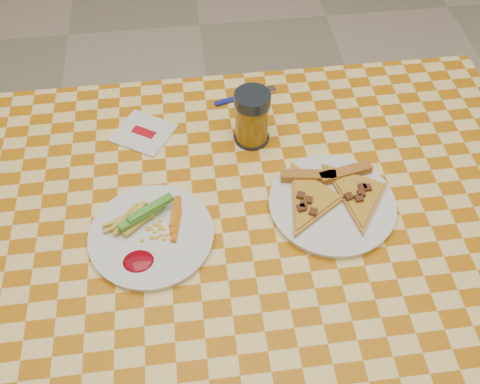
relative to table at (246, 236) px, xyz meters
name	(u,v)px	position (x,y,z in m)	size (l,w,h in m)	color
ground	(244,359)	(0.00, 0.00, -0.68)	(8.00, 8.00, 0.00)	beige
table	(246,236)	(0.00, 0.00, 0.00)	(1.28, 0.88, 0.76)	silver
plate_left	(152,236)	(-0.19, -0.03, 0.08)	(0.24, 0.24, 0.01)	silver
plate_right	(332,205)	(0.18, 0.00, 0.08)	(0.25, 0.25, 0.01)	silver
fries_veggies	(146,225)	(-0.20, -0.01, 0.10)	(0.18, 0.16, 0.04)	#E9CC4A
pizza_slices	(332,194)	(0.18, 0.02, 0.09)	(0.27, 0.24, 0.02)	#C5823C
drink_glass	(252,118)	(0.04, 0.21, 0.14)	(0.08, 0.08, 0.13)	black
napkin	(144,133)	(-0.20, 0.26, 0.08)	(0.16, 0.16, 0.01)	silver
fork	(246,96)	(0.05, 0.35, 0.08)	(0.15, 0.06, 0.01)	navy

